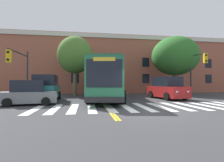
{
  "coord_description": "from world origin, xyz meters",
  "views": [
    {
      "loc": [
        -3.48,
        -9.3,
        1.64
      ],
      "look_at": [
        -1.06,
        6.26,
        1.78
      ],
      "focal_mm": 28.0,
      "sensor_mm": 36.0,
      "label": 1
    }
  ],
  "objects_px": {
    "car_navy_behind_bus": "(94,87)",
    "traffic_light_far_corner": "(20,65)",
    "traffic_light_near_corner": "(197,66)",
    "street_tree_curbside_large": "(175,56)",
    "street_tree_curbside_small": "(75,55)",
    "car_teal_near_lane": "(46,89)",
    "car_red_far_lane": "(167,88)",
    "traffic_light_overhead": "(110,67)",
    "car_grey_cross_street": "(29,94)",
    "city_bus": "(108,80)"
  },
  "relations": [
    {
      "from": "car_teal_near_lane",
      "to": "car_red_far_lane",
      "type": "height_order",
      "value": "car_teal_near_lane"
    },
    {
      "from": "car_teal_near_lane",
      "to": "traffic_light_near_corner",
      "type": "relative_size",
      "value": 1.01
    },
    {
      "from": "traffic_light_overhead",
      "to": "street_tree_curbside_large",
      "type": "bearing_deg",
      "value": 8.56
    },
    {
      "from": "traffic_light_far_corner",
      "to": "traffic_light_overhead",
      "type": "bearing_deg",
      "value": 17.64
    },
    {
      "from": "car_teal_near_lane",
      "to": "car_navy_behind_bus",
      "type": "bearing_deg",
      "value": 60.9
    },
    {
      "from": "car_red_far_lane",
      "to": "traffic_light_overhead",
      "type": "distance_m",
      "value": 6.82
    },
    {
      "from": "car_teal_near_lane",
      "to": "car_red_far_lane",
      "type": "relative_size",
      "value": 1.04
    },
    {
      "from": "street_tree_curbside_small",
      "to": "traffic_light_near_corner",
      "type": "bearing_deg",
      "value": -15.4
    },
    {
      "from": "car_grey_cross_street",
      "to": "traffic_light_overhead",
      "type": "distance_m",
      "value": 9.87
    },
    {
      "from": "traffic_light_far_corner",
      "to": "street_tree_curbside_large",
      "type": "relative_size",
      "value": 0.61
    },
    {
      "from": "traffic_light_near_corner",
      "to": "street_tree_curbside_large",
      "type": "height_order",
      "value": "street_tree_curbside_large"
    },
    {
      "from": "traffic_light_overhead",
      "to": "traffic_light_near_corner",
      "type": "bearing_deg",
      "value": -11.84
    },
    {
      "from": "traffic_light_far_corner",
      "to": "street_tree_curbside_small",
      "type": "relative_size",
      "value": 0.66
    },
    {
      "from": "car_teal_near_lane",
      "to": "traffic_light_far_corner",
      "type": "bearing_deg",
      "value": 156.39
    },
    {
      "from": "traffic_light_overhead",
      "to": "street_tree_curbside_large",
      "type": "height_order",
      "value": "street_tree_curbside_large"
    },
    {
      "from": "traffic_light_near_corner",
      "to": "street_tree_curbside_large",
      "type": "relative_size",
      "value": 0.64
    },
    {
      "from": "car_teal_near_lane",
      "to": "street_tree_curbside_small",
      "type": "relative_size",
      "value": 0.7
    },
    {
      "from": "traffic_light_near_corner",
      "to": "street_tree_curbside_small",
      "type": "distance_m",
      "value": 14.4
    },
    {
      "from": "car_red_far_lane",
      "to": "car_navy_behind_bus",
      "type": "xyz_separation_m",
      "value": [
        -6.83,
        8.18,
        0.04
      ]
    },
    {
      "from": "car_navy_behind_bus",
      "to": "street_tree_curbside_large",
      "type": "relative_size",
      "value": 0.62
    },
    {
      "from": "traffic_light_near_corner",
      "to": "street_tree_curbside_small",
      "type": "height_order",
      "value": "street_tree_curbside_small"
    },
    {
      "from": "car_navy_behind_bus",
      "to": "traffic_light_overhead",
      "type": "bearing_deg",
      "value": -71.3
    },
    {
      "from": "car_navy_behind_bus",
      "to": "traffic_light_far_corner",
      "type": "relative_size",
      "value": 1.02
    },
    {
      "from": "car_navy_behind_bus",
      "to": "car_teal_near_lane",
      "type": "bearing_deg",
      "value": -119.1
    },
    {
      "from": "car_red_far_lane",
      "to": "traffic_light_overhead",
      "type": "xyz_separation_m",
      "value": [
        -5.27,
        3.59,
        2.43
      ]
    },
    {
      "from": "car_red_far_lane",
      "to": "street_tree_curbside_small",
      "type": "distance_m",
      "value": 11.51
    },
    {
      "from": "car_navy_behind_bus",
      "to": "traffic_light_near_corner",
      "type": "distance_m",
      "value": 13.27
    },
    {
      "from": "car_red_far_lane",
      "to": "traffic_light_near_corner",
      "type": "height_order",
      "value": "traffic_light_near_corner"
    },
    {
      "from": "car_grey_cross_street",
      "to": "street_tree_curbside_large",
      "type": "distance_m",
      "value": 18.21
    },
    {
      "from": "traffic_light_far_corner",
      "to": "street_tree_curbside_small",
      "type": "bearing_deg",
      "value": 44.04
    },
    {
      "from": "car_grey_cross_street",
      "to": "city_bus",
      "type": "bearing_deg",
      "value": 24.86
    },
    {
      "from": "car_teal_near_lane",
      "to": "traffic_light_far_corner",
      "type": "height_order",
      "value": "traffic_light_far_corner"
    },
    {
      "from": "car_teal_near_lane",
      "to": "traffic_light_near_corner",
      "type": "bearing_deg",
      "value": 6.78
    },
    {
      "from": "street_tree_curbside_small",
      "to": "car_teal_near_lane",
      "type": "bearing_deg",
      "value": -111.0
    },
    {
      "from": "car_grey_cross_street",
      "to": "traffic_light_overhead",
      "type": "height_order",
      "value": "traffic_light_overhead"
    },
    {
      "from": "car_red_far_lane",
      "to": "street_tree_curbside_small",
      "type": "height_order",
      "value": "street_tree_curbside_small"
    },
    {
      "from": "car_grey_cross_street",
      "to": "street_tree_curbside_small",
      "type": "distance_m",
      "value": 9.67
    },
    {
      "from": "car_teal_near_lane",
      "to": "car_red_far_lane",
      "type": "distance_m",
      "value": 11.58
    },
    {
      "from": "city_bus",
      "to": "traffic_light_far_corner",
      "type": "relative_size",
      "value": 2.4
    },
    {
      "from": "car_teal_near_lane",
      "to": "street_tree_curbside_small",
      "type": "bearing_deg",
      "value": 69.0
    },
    {
      "from": "car_navy_behind_bus",
      "to": "car_grey_cross_street",
      "type": "relative_size",
      "value": 1.21
    },
    {
      "from": "car_teal_near_lane",
      "to": "street_tree_curbside_small",
      "type": "height_order",
      "value": "street_tree_curbside_small"
    },
    {
      "from": "car_grey_cross_street",
      "to": "traffic_light_near_corner",
      "type": "relative_size",
      "value": 0.8
    },
    {
      "from": "car_teal_near_lane",
      "to": "street_tree_curbside_large",
      "type": "bearing_deg",
      "value": 19.12
    },
    {
      "from": "traffic_light_near_corner",
      "to": "street_tree_curbside_large",
      "type": "bearing_deg",
      "value": 103.1
    },
    {
      "from": "car_red_far_lane",
      "to": "car_grey_cross_street",
      "type": "xyz_separation_m",
      "value": [
        -12.24,
        -2.87,
        -0.22
      ]
    },
    {
      "from": "car_teal_near_lane",
      "to": "car_navy_behind_bus",
      "type": "distance_m",
      "value": 9.76
    },
    {
      "from": "car_navy_behind_bus",
      "to": "traffic_light_far_corner",
      "type": "height_order",
      "value": "traffic_light_far_corner"
    },
    {
      "from": "traffic_light_far_corner",
      "to": "street_tree_curbside_large",
      "type": "xyz_separation_m",
      "value": [
        17.76,
        4.16,
        1.86
      ]
    },
    {
      "from": "car_teal_near_lane",
      "to": "street_tree_curbside_large",
      "type": "distance_m",
      "value": 16.6
    }
  ]
}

